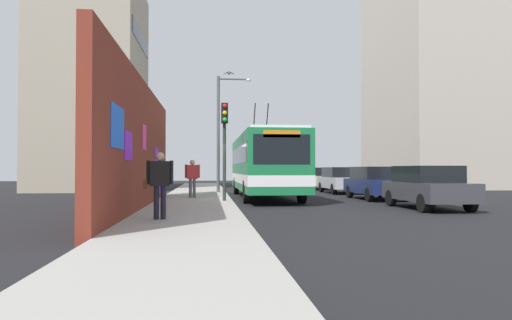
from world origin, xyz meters
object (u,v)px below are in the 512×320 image
Objects in this scene: parked_car_navy at (376,182)px; parked_car_champagne at (319,178)px; parked_car_dark_gray at (427,186)px; parked_car_silver at (341,180)px; pedestrian_midblock at (192,175)px; traffic_light at (224,135)px; street_lamp at (222,125)px; pedestrian_near_wall at (159,180)px; city_bus at (264,163)px.

parked_car_champagne is (11.57, 0.00, -0.00)m from parked_car_navy.
parked_car_dark_gray is 0.96× the size of parked_car_silver.
traffic_light reaches higher than pedestrian_midblock.
street_lamp is (10.49, 7.23, 3.18)m from parked_car_dark_gray.
traffic_light reaches higher than parked_car_silver.
parked_car_champagne is at bearing -48.56° from street_lamp.
pedestrian_near_wall is 7.40m from traffic_light.
parked_car_champagne is at bearing -0.00° from parked_car_dark_gray.
parked_car_champagne is 2.34× the size of pedestrian_midblock.
pedestrian_near_wall is 14.94m from street_lamp.
parked_car_champagne is at bearing -27.80° from city_bus.
parked_car_silver is at bearing -0.00° from parked_car_navy.
parked_car_silver is (5.87, -0.00, 0.00)m from parked_car_navy.
pedestrian_near_wall is 0.43× the size of traffic_light.
street_lamp is (5.19, 7.23, 3.18)m from parked_car_navy.
street_lamp is at bearing 95.36° from parked_car_silver.
city_bus is 4.61m from street_lamp.
traffic_light is 7.67m from street_lamp.
parked_car_dark_gray and parked_car_champagne have the same top height.
parked_car_silver is 0.65× the size of street_lamp.
city_bus reaches higher than parked_car_dark_gray.
parked_car_navy is 9.44m from street_lamp.
parked_car_champagne is 1.01× the size of traffic_light.
parked_car_silver is at bearing -0.00° from parked_car_dark_gray.
traffic_light is (-13.96, 7.35, 2.06)m from parked_car_champagne.
parked_car_navy is at bearing -108.12° from city_bus.
parked_car_silver is at bearing -41.65° from traffic_light.
parked_car_silver is 10.57m from pedestrian_midblock.
city_bus reaches higher than parked_car_champagne.
street_lamp is (-6.38, 7.23, 3.18)m from parked_car_champagne.
pedestrian_midblock reaches higher than parked_car_silver.
city_bus is 1.71× the size of street_lamp.
traffic_light is at bearing 138.35° from parked_car_silver.
parked_car_dark_gray and parked_car_navy have the same top height.
pedestrian_midblock is (-0.06, 8.75, 0.35)m from parked_car_navy.
pedestrian_near_wall is at bearing 135.18° from parked_car_navy.
city_bus is 6.55× the size of pedestrian_midblock.
parked_car_navy is 1.08× the size of parked_car_champagne.
parked_car_navy and parked_car_silver have the same top height.
street_lamp reaches higher than traffic_light.
city_bus is 8.77m from parked_car_dark_gray.
pedestrian_near_wall is (-15.20, 9.28, 0.35)m from parked_car_silver.
pedestrian_midblock is (-5.93, 8.75, 0.35)m from parked_car_silver.
pedestrian_midblock is at bearing 59.07° from parked_car_dark_gray.
parked_car_champagne is 15.91m from traffic_light.
street_lamp is (3.49, 2.03, 2.23)m from city_bus.
city_bus is 6.73m from parked_car_silver.
pedestrian_midblock is at bearing 90.40° from parked_car_navy.
parked_car_navy is at bearing -44.82° from pedestrian_near_wall.
parked_car_navy is at bearing -180.00° from parked_car_champagne.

